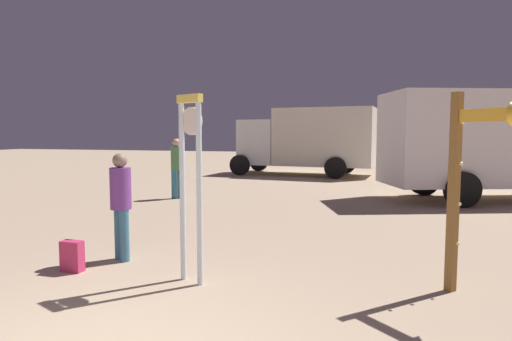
% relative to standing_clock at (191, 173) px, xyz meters
% --- Properties ---
extents(standing_clock, '(0.39, 0.23, 2.33)m').
position_rel_standing_clock_xyz_m(standing_clock, '(0.00, 0.00, 0.00)').
color(standing_clock, white).
rests_on(standing_clock, ground_plane).
extents(arrow_sign, '(0.78, 0.73, 2.33)m').
position_rel_standing_clock_xyz_m(arrow_sign, '(3.27, 0.37, 0.18)').
color(arrow_sign, olive).
rests_on(arrow_sign, ground_plane).
extents(person_near_clock, '(0.30, 0.30, 1.57)m').
position_rel_standing_clock_xyz_m(person_near_clock, '(-1.38, 0.57, -0.50)').
color(person_near_clock, teal).
rests_on(person_near_clock, ground_plane).
extents(backpack, '(0.30, 0.19, 0.42)m').
position_rel_standing_clock_xyz_m(backpack, '(-1.72, -0.07, -1.17)').
color(backpack, '#C8315E').
rests_on(backpack, ground_plane).
extents(person_distant, '(0.33, 0.33, 1.71)m').
position_rel_standing_clock_xyz_m(person_distant, '(-3.35, 6.32, -0.42)').
color(person_distant, teal).
rests_on(person_distant, ground_plane).
extents(box_truck_near, '(7.40, 4.50, 2.98)m').
position_rel_standing_clock_xyz_m(box_truck_near, '(5.48, 8.55, 0.24)').
color(box_truck_near, white).
rests_on(box_truck_near, ground_plane).
extents(box_truck_far, '(6.37, 3.09, 2.96)m').
position_rel_standing_clock_xyz_m(box_truck_far, '(-0.84, 14.41, 0.24)').
color(box_truck_far, silver).
rests_on(box_truck_far, ground_plane).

